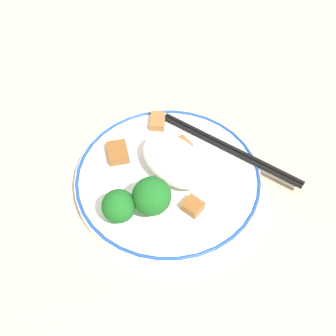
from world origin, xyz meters
name	(u,v)px	position (x,y,z in m)	size (l,w,h in m)	color
ground_plane	(168,183)	(0.00, 0.00, 0.00)	(3.00, 3.00, 0.00)	#C6B28E
plate	(168,179)	(0.00, 0.00, 0.01)	(0.26, 0.26, 0.02)	white
rice_mound	(174,161)	(-0.01, 0.02, 0.03)	(0.11, 0.07, 0.04)	white
broccoli_back_left	(119,206)	(0.01, -0.09, 0.04)	(0.04, 0.04, 0.05)	#72AD4C
broccoli_back_center	(152,196)	(0.03, -0.05, 0.05)	(0.05, 0.05, 0.06)	#72AD4C
meat_near_front	(158,121)	(-0.09, 0.05, 0.02)	(0.04, 0.04, 0.01)	#9E6633
meat_near_left	(118,152)	(-0.08, -0.03, 0.02)	(0.05, 0.04, 0.01)	brown
meat_near_right	(193,206)	(0.06, -0.01, 0.02)	(0.03, 0.03, 0.01)	brown
meat_near_back	(181,146)	(-0.03, 0.05, 0.02)	(0.03, 0.03, 0.01)	#995B28
chopsticks	(230,149)	(0.02, 0.10, 0.02)	(0.23, 0.08, 0.01)	black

